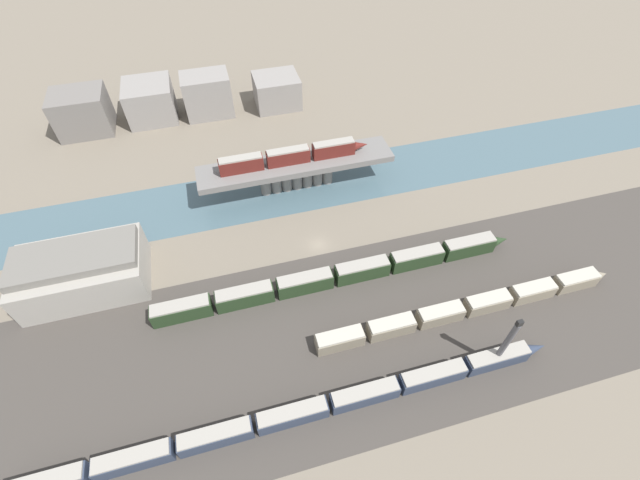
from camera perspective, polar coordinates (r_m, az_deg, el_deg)
The scene contains 14 objects.
ground_plane at distance 98.83m, azimuth -0.24°, elevation -0.64°, with size 400.00×400.00×0.00m, color #756B5B.
railbed_yard at distance 85.68m, azimuth 4.09°, elevation -12.41°, with size 280.00×42.00×0.01m, color #423D38.
river_water at distance 113.22m, azimuth -3.05°, elevation 7.09°, with size 320.00×19.13×0.01m, color #47606B.
bridge at distance 109.19m, azimuth -3.18°, elevation 9.56°, with size 48.95×9.17×8.38m.
train_on_bridge at distance 106.60m, azimuth -3.66°, elevation 11.17°, with size 37.41×2.64×3.93m.
train_yard_near at distance 77.41m, azimuth -2.57°, elevation -22.02°, with size 93.01×2.77×3.60m.
train_yard_mid at distance 91.71m, azimuth 19.35°, elevation -8.43°, with size 64.53×3.11×3.47m.
train_yard_far at distance 90.88m, azimuth 2.70°, elevation -4.70°, with size 78.92×3.17×4.16m.
warehouse_building at distance 100.60m, azimuth -29.13°, elevation -3.61°, with size 24.69×14.98×10.20m.
signal_tower at distance 82.82m, azimuth 23.50°, elevation -12.60°, with size 1.01×1.01×14.80m.
city_block_far_left at distance 148.03m, azimuth -29.13°, elevation 14.67°, with size 14.90×12.56×11.95m, color slate.
city_block_left at distance 146.25m, azimuth -21.69°, elevation 16.84°, with size 13.97×14.16×10.97m, color gray.
city_block_center at distance 142.46m, azimuth -14.76°, elevation 18.21°, with size 14.14×10.02×12.64m, color gray.
city_block_right at distance 144.00m, azimuth -5.77°, elevation 19.16°, with size 13.76×12.00×9.60m, color gray.
Camera 1 is at (-16.82, -62.53, 74.66)m, focal length 24.00 mm.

